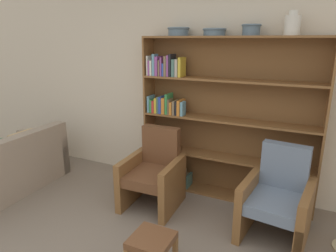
{
  "coord_description": "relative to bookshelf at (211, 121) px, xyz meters",
  "views": [
    {
      "loc": [
        1.2,
        -1.1,
        1.99
      ],
      "look_at": [
        -0.33,
        2.12,
        0.95
      ],
      "focal_mm": 32.0,
      "sensor_mm": 36.0,
      "label": 1
    }
  ],
  "objects": [
    {
      "name": "vase_tall",
      "position": [
        0.85,
        -0.02,
        1.15
      ],
      "size": [
        0.16,
        0.16,
        0.25
      ],
      "color": "silver",
      "rests_on": "bookshelf"
    },
    {
      "name": "bookshelf",
      "position": [
        0.0,
        0.0,
        0.0
      ],
      "size": [
        2.2,
        0.3,
        2.02
      ],
      "color": "brown",
      "rests_on": "ground"
    },
    {
      "name": "wall_back",
      "position": [
        -0.11,
        0.17,
        0.39
      ],
      "size": [
        12.0,
        0.06,
        2.75
      ],
      "color": "beige",
      "rests_on": "ground"
    },
    {
      "name": "bowl_slate",
      "position": [
        0.01,
        -0.02,
        1.09
      ],
      "size": [
        0.28,
        0.28,
        0.08
      ],
      "color": "slate",
      "rests_on": "bookshelf"
    },
    {
      "name": "couch",
      "position": [
        -2.5,
        -1.17,
        -0.7
      ],
      "size": [
        0.98,
        1.64,
        0.81
      ],
      "rotation": [
        0.0,
        0.0,
        1.6
      ],
      "color": "gray",
      "rests_on": "ground"
    },
    {
      "name": "footstool",
      "position": [
        0.03,
        -1.65,
        -0.68
      ],
      "size": [
        0.35,
        0.35,
        0.37
      ],
      "color": "brown",
      "rests_on": "ground"
    },
    {
      "name": "armchair_cushioned",
      "position": [
        0.93,
        -0.61,
        -0.58
      ],
      "size": [
        0.71,
        0.75,
        0.94
      ],
      "rotation": [
        0.0,
        0.0,
        3.03
      ],
      "color": "brown",
      "rests_on": "ground"
    },
    {
      "name": "bowl_brass",
      "position": [
        0.43,
        -0.02,
        1.11
      ],
      "size": [
        0.22,
        0.22,
        0.12
      ],
      "color": "slate",
      "rests_on": "bookshelf"
    },
    {
      "name": "armchair_leather",
      "position": [
        -0.51,
        -0.61,
        -0.58
      ],
      "size": [
        0.67,
        0.7,
        0.94
      ],
      "rotation": [
        0.0,
        0.0,
        3.18
      ],
      "color": "brown",
      "rests_on": "ground"
    },
    {
      "name": "bowl_cream",
      "position": [
        -0.45,
        -0.02,
        1.1
      ],
      "size": [
        0.28,
        0.28,
        0.1
      ],
      "color": "slate",
      "rests_on": "bookshelf"
    }
  ]
}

